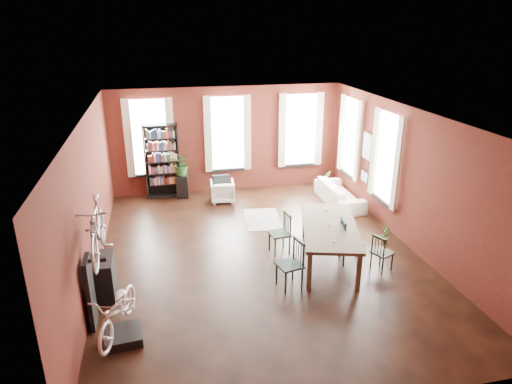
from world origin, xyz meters
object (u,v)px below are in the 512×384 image
object	(u,v)px
dining_chair_b	(280,233)
plant_stand	(183,186)
cream_sofa	(340,190)
bike_trainer	(124,336)
bookshelf	(162,161)
dining_chair_d	(351,241)
bicycle_floor	(115,291)
dining_chair_c	(382,252)
console_table	(104,277)
dining_chair_a	(290,265)
dining_table	(329,243)
white_armchair	(222,190)

from	to	relation	value
dining_chair_b	plant_stand	size ratio (longest dim) A/B	1.37
cream_sofa	plant_stand	distance (m)	4.65
bike_trainer	bookshelf	bearing A→B (deg)	82.50
dining_chair_d	bike_trainer	bearing A→B (deg)	118.90
plant_stand	bicycle_floor	world-z (taller)	bicycle_floor
bookshelf	bike_trainer	distance (m)	6.80
bicycle_floor	dining_chair_d	bearing A→B (deg)	35.76
cream_sofa	bicycle_floor	xyz separation A→B (m)	(-5.87, -4.93, 0.54)
dining_chair_c	console_table	xyz separation A→B (m)	(-5.65, 0.26, -0.01)
bookshelf	console_table	bearing A→B (deg)	-103.83
plant_stand	dining_chair_a	bearing A→B (deg)	-72.50
cream_sofa	bike_trainer	bearing A→B (deg)	130.43
bookshelf	console_table	xyz separation A→B (m)	(-1.28, -5.20, -0.70)
console_table	dining_table	bearing A→B (deg)	4.54
cream_sofa	plant_stand	size ratio (longest dim) A/B	3.03
bicycle_floor	white_armchair	bearing A→B (deg)	82.96
dining_chair_c	white_armchair	size ratio (longest dim) A/B	1.20
dining_chair_b	console_table	bearing A→B (deg)	-83.01
dining_chair_c	cream_sofa	size ratio (longest dim) A/B	0.40
plant_stand	dining_chair_b	bearing A→B (deg)	-64.48
dining_chair_a	bookshelf	size ratio (longest dim) A/B	0.45
dining_table	white_armchair	world-z (taller)	dining_table
cream_sofa	bookshelf	bearing A→B (deg)	71.05
dining_chair_a	bike_trainer	size ratio (longest dim) A/B	1.71
dining_chair_c	bicycle_floor	bearing A→B (deg)	78.54
dining_chair_c	bike_trainer	bearing A→B (deg)	79.00
white_armchair	dining_chair_a	bearing A→B (deg)	101.46
dining_chair_a	bicycle_floor	world-z (taller)	bicycle_floor
dining_table	bike_trainer	bearing A→B (deg)	-140.92
dining_table	dining_chair_b	bearing A→B (deg)	163.37
bookshelf	dining_chair_a	bearing A→B (deg)	-68.20
dining_chair_d	cream_sofa	xyz separation A→B (m)	(1.09, 3.29, -0.10)
dining_table	bicycle_floor	bearing A→B (deg)	-141.53
dining_chair_b	console_table	size ratio (longest dim) A/B	1.17
console_table	plant_stand	distance (m)	5.32
dining_chair_a	plant_stand	world-z (taller)	dining_chair_a
bookshelf	plant_stand	xyz separation A→B (m)	(0.55, -0.21, -0.76)
plant_stand	white_armchair	bearing A→B (deg)	-28.22
dining_chair_d	bookshelf	distance (m)	6.34
dining_chair_c	cream_sofa	bearing A→B (deg)	-32.68
console_table	bookshelf	bearing A→B (deg)	76.17
cream_sofa	bicycle_floor	distance (m)	7.68
dining_chair_b	bookshelf	bearing A→B (deg)	-157.44
dining_chair_d	cream_sofa	world-z (taller)	dining_chair_d
bike_trainer	bicycle_floor	world-z (taller)	bicycle_floor
dining_chair_a	console_table	distance (m)	3.58
dining_table	plant_stand	distance (m)	5.44
bookshelf	bike_trainer	xyz separation A→B (m)	(-0.88, -6.66, -1.02)
dining_chair_c	white_armchair	bearing A→B (deg)	6.30
dining_chair_c	console_table	bearing A→B (deg)	63.45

